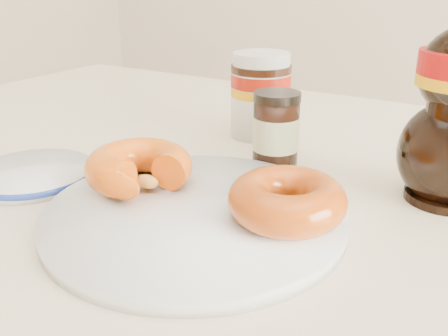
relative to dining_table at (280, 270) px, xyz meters
The scene contains 7 objects.
dining_table is the anchor object (origin of this frame).
plate 0.13m from the dining_table, 118.77° to the right, with size 0.27×0.27×0.01m.
donut_bitten 0.18m from the dining_table, 150.32° to the right, with size 0.10×0.10×0.04m, color #D7630C.
donut_whole 0.13m from the dining_table, 63.24° to the right, with size 0.10×0.10×0.04m, color #A4410A.
nutella_jar 0.25m from the dining_table, 124.69° to the left, with size 0.08×0.08×0.11m.
dark_jar 0.16m from the dining_table, 121.78° to the left, with size 0.05×0.05×0.09m.
blue_rim_saucer 0.28m from the dining_table, 158.54° to the right, with size 0.13×0.13×0.01m.
Camera 1 is at (0.18, -0.31, 0.96)m, focal length 40.00 mm.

